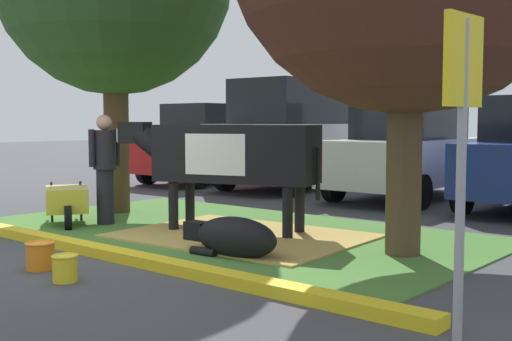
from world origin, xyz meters
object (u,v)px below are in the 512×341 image
Objects in this scene: cow_holstein at (229,154)px; parking_sign at (462,123)px; person_handler at (105,166)px; calf_lying at (234,237)px; suv_dark_grey at (298,135)px; wheelbarrow at (67,200)px; hatchback_white at (409,151)px; bucket_yellow at (65,268)px; sedan_red at (212,144)px; bucket_orange at (40,255)px.

parking_sign reaches higher than cow_holstein.
cow_holstein is 2.05m from person_handler.
calf_lying is 3.20m from person_handler.
calf_lying is at bearing -58.64° from suv_dark_grey.
wheelbarrow is 6.94m from hatchback_white.
person_handler is 3.61m from bucket_yellow.
parking_sign reaches higher than wheelbarrow.
hatchback_white reaches higher than wheelbarrow.
calf_lying is 9.46m from sedan_red.
bucket_yellow is 0.06× the size of sedan_red.
suv_dark_grey reaches higher than calf_lying.
person_handler is at bearing -160.10° from cow_holstein.
person_handler is 6.85m from parking_sign.
person_handler is 6.35m from suv_dark_grey.
hatchback_white is (0.01, 5.41, -0.13)m from cow_holstein.
bucket_orange is 8.41m from hatchback_white.
sedan_red is at bearing 126.32° from bucket_yellow.
wheelbarrow is 7.28m from sedan_red.
calf_lying is 0.59× the size of parking_sign.
hatchback_white is at bearing 89.97° from bucket_orange.
wheelbarrow reaches higher than bucket_orange.
wheelbarrow is (-0.42, -0.40, -0.52)m from person_handler.
suv_dark_grey is at bearing 3.63° from sedan_red.
wheelbarrow is 3.62m from bucket_yellow.
person_handler is at bearing -80.70° from suv_dark_grey.
cow_holstein is at bearing 90.05° from bucket_orange.
wheelbarrow is (-3.51, 0.10, 0.15)m from calf_lying.
hatchback_white is at bearing 0.14° from sedan_red.
sedan_red is at bearing -176.37° from suv_dark_grey.
cow_holstein is 5.41m from hatchback_white.
bucket_orange is (1.92, -2.27, -0.75)m from person_handler.
person_handler is 1.11× the size of wheelbarrow.
person_handler is 0.75× the size of parking_sign.
cow_holstein is 5.39m from parking_sign.
wheelbarrow reaches higher than calf_lying.
cow_holstein is 1.88m from calf_lying.
parking_sign reaches higher than hatchback_white.
parking_sign is 7.02× the size of bucket_orange.
calf_lying is 4.15× the size of bucket_orange.
bucket_orange is (0.00, -2.96, -0.96)m from cow_holstein.
person_handler is (-3.09, 0.49, 0.67)m from calf_lying.
wheelbarrow is 7.21m from parking_sign.
sedan_red is at bearing 140.95° from parking_sign.
person_handler reaches higher than bucket_orange.
calf_lying is (1.17, -1.19, -0.88)m from cow_holstein.
suv_dark_grey is 2.96m from hatchback_white.
calf_lying reaches higher than bucket_yellow.
suv_dark_grey reaches higher than person_handler.
sedan_red and hatchback_white have the same top height.
sedan_red is 2.65m from suv_dark_grey.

